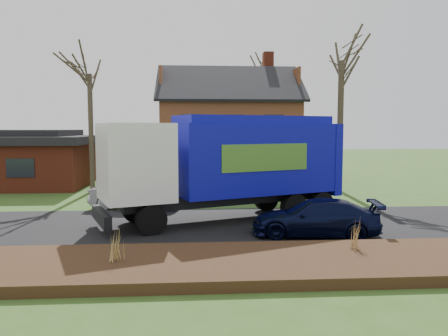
{
  "coord_description": "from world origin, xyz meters",
  "views": [
    {
      "loc": [
        -0.4,
        -16.82,
        3.84
      ],
      "look_at": [
        0.94,
        2.5,
        2.05
      ],
      "focal_mm": 35.0,
      "sensor_mm": 36.0,
      "label": 1
    }
  ],
  "objects": [
    {
      "name": "ground",
      "position": [
        0.0,
        0.0,
        0.0
      ],
      "size": [
        120.0,
        120.0,
        0.0
      ],
      "primitive_type": "plane",
      "color": "#334F1A",
      "rests_on": "ground"
    },
    {
      "name": "grass_clump_east",
      "position": [
        4.32,
        -4.64,
        0.74
      ],
      "size": [
        0.35,
        0.29,
        0.88
      ],
      "color": "#A47D48",
      "rests_on": "mulch_verge"
    },
    {
      "name": "tree_back",
      "position": [
        6.3,
        23.47,
        10.03
      ],
      "size": [
        3.8,
        3.8,
        12.03
      ],
      "color": "#392E22",
      "rests_on": "ground"
    },
    {
      "name": "tree_front_east",
      "position": [
        8.4,
        8.97,
        9.08
      ],
      "size": [
        4.02,
        4.02,
        11.17
      ],
      "color": "#3F3626",
      "rests_on": "ground"
    },
    {
      "name": "road",
      "position": [
        0.0,
        0.0,
        0.01
      ],
      "size": [
        80.0,
        7.0,
        0.02
      ],
      "primitive_type": "cube",
      "color": "black",
      "rests_on": "ground"
    },
    {
      "name": "main_house",
      "position": [
        1.49,
        13.91,
        4.03
      ],
      "size": [
        12.95,
        8.95,
        9.26
      ],
      "color": "beige",
      "rests_on": "ground"
    },
    {
      "name": "silver_sedan",
      "position": [
        -3.18,
        3.98,
        0.69
      ],
      "size": [
        4.43,
        2.3,
        1.39
      ],
      "primitive_type": "imported",
      "rotation": [
        0.0,
        0.0,
        1.37
      ],
      "color": "#A0A4A8",
      "rests_on": "ground"
    },
    {
      "name": "navy_wagon",
      "position": [
        3.9,
        -1.8,
        0.65
      ],
      "size": [
        4.72,
        2.5,
        1.3
      ],
      "primitive_type": "imported",
      "rotation": [
        0.0,
        0.0,
        -1.73
      ],
      "color": "black",
      "rests_on": "ground"
    },
    {
      "name": "garbage_truck",
      "position": [
        1.1,
        1.08,
        2.5
      ],
      "size": [
        10.4,
        6.16,
        4.33
      ],
      "rotation": [
        0.0,
        0.0,
        0.37
      ],
      "color": "black",
      "rests_on": "ground"
    },
    {
      "name": "ranch_house",
      "position": [
        -12.0,
        13.0,
        1.81
      ],
      "size": [
        9.8,
        8.2,
        3.7
      ],
      "color": "maroon",
      "rests_on": "ground"
    },
    {
      "name": "tree_front_west",
      "position": [
        -6.51,
        9.74,
        8.02
      ],
      "size": [
        3.27,
        3.27,
        9.73
      ],
      "color": "#443828",
      "rests_on": "ground"
    },
    {
      "name": "mulch_verge",
      "position": [
        0.0,
        -5.3,
        0.15
      ],
      "size": [
        80.0,
        3.5,
        0.3
      ],
      "primitive_type": "cube",
      "color": "black",
      "rests_on": "ground"
    },
    {
      "name": "grass_clump_mid",
      "position": [
        -2.49,
        -5.36,
        0.74
      ],
      "size": [
        0.32,
        0.26,
        0.88
      ],
      "color": "#AD8E4C",
      "rests_on": "mulch_verge"
    }
  ]
}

